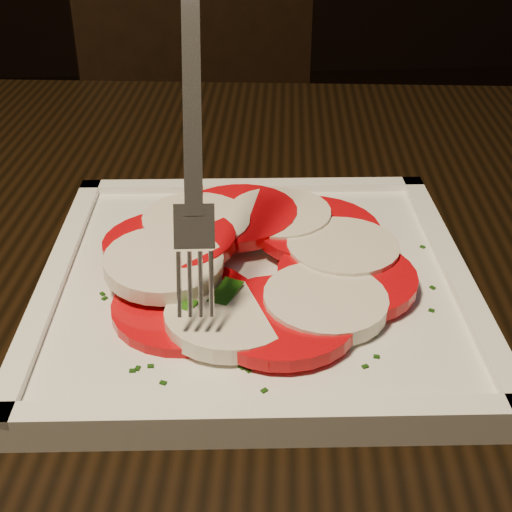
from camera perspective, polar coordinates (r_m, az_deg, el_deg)
name	(u,v)px	position (r m, az deg, el deg)	size (l,w,h in m)	color
table	(238,349)	(0.59, -1.43, -7.42)	(1.29, 0.94, 0.75)	black
chair	(215,150)	(1.27, -3.31, 8.50)	(0.51, 0.51, 0.93)	black
plate	(256,285)	(0.48, 0.00, -2.31)	(0.28, 0.28, 0.01)	white
caprese_salad	(256,261)	(0.47, 0.00, -0.42)	(0.22, 0.23, 0.03)	red
fork	(194,123)	(0.41, -5.00, 10.58)	(0.04, 0.11, 0.18)	white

